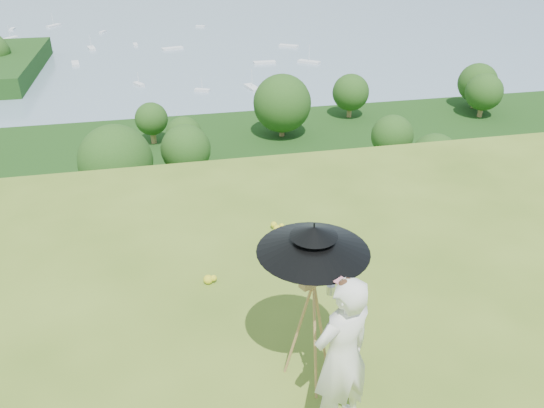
{
  "coord_description": "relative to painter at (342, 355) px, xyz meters",
  "views": [
    {
      "loc": [
        -2.06,
        -3.29,
        4.52
      ],
      "look_at": [
        -0.68,
        3.19,
        0.92
      ],
      "focal_mm": 35.0,
      "sensor_mm": 36.0,
      "label": 1
    }
  ],
  "objects": [
    {
      "name": "forest_slope",
      "position": [
        0.64,
        34.81,
        -29.89
      ],
      "size": [
        140.0,
        56.0,
        22.0
      ],
      "primitive_type": "cube",
      "color": "#1A3B10",
      "rests_on": "bay_water"
    },
    {
      "name": "shoreline_tier",
      "position": [
        0.64,
        74.81,
        -36.89
      ],
      "size": [
        170.0,
        28.0,
        8.0
      ],
      "primitive_type": "cube",
      "color": "slate",
      "rests_on": "bay_water"
    },
    {
      "name": "bay_water",
      "position": [
        0.64,
        239.81,
        -34.89
      ],
      "size": [
        700.0,
        700.0,
        0.0
      ],
      "primitive_type": "plane",
      "color": "slate",
      "rests_on": "ground"
    },
    {
      "name": "slope_trees",
      "position": [
        0.64,
        34.81,
        -15.89
      ],
      "size": [
        110.0,
        50.0,
        6.0
      ],
      "primitive_type": null,
      "color": "#214C16",
      "rests_on": "forest_slope"
    },
    {
      "name": "harbor_town",
      "position": [
        0.64,
        74.81,
        -30.39
      ],
      "size": [
        110.0,
        22.0,
        5.0
      ],
      "primitive_type": null,
      "color": "silver",
      "rests_on": "shoreline_tier"
    },
    {
      "name": "moored_boats",
      "position": [
        -11.86,
        160.81,
        -34.54
      ],
      "size": [
        140.0,
        140.0,
        0.7
      ],
      "primitive_type": null,
      "color": "white",
      "rests_on": "bay_water"
    },
    {
      "name": "wildflowers",
      "position": [
        0.64,
        0.06,
        -0.83
      ],
      "size": [
        10.0,
        10.5,
        0.12
      ],
      "primitive_type": null,
      "color": "yellow",
      "rests_on": "ground"
    },
    {
      "name": "painter",
      "position": [
        0.0,
        0.0,
        0.0
      ],
      "size": [
        0.75,
        0.63,
        1.77
      ],
      "primitive_type": "imported",
      "rotation": [
        0.0,
        0.0,
        3.5
      ],
      "color": "silver",
      "rests_on": "ground"
    },
    {
      "name": "field_easel",
      "position": [
        -0.12,
        0.6,
        -0.08
      ],
      "size": [
        0.81,
        0.81,
        1.61
      ],
      "primitive_type": null,
      "rotation": [
        0.0,
        0.0,
        0.42
      ],
      "color": "#AE7949",
      "rests_on": "ground"
    },
    {
      "name": "sun_umbrella",
      "position": [
        -0.13,
        0.63,
        0.77
      ],
      "size": [
        1.49,
        1.49,
        0.66
      ],
      "primitive_type": null,
      "rotation": [
        0.0,
        0.0,
        0.47
      ],
      "color": "black",
      "rests_on": "field_easel"
    },
    {
      "name": "painter_cap",
      "position": [
        0.0,
        0.0,
        0.84
      ],
      "size": [
        0.26,
        0.28,
        0.1
      ],
      "primitive_type": null,
      "rotation": [
        0.0,
        0.0,
        0.53
      ],
      "color": "#D07281",
      "rests_on": "painter"
    }
  ]
}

